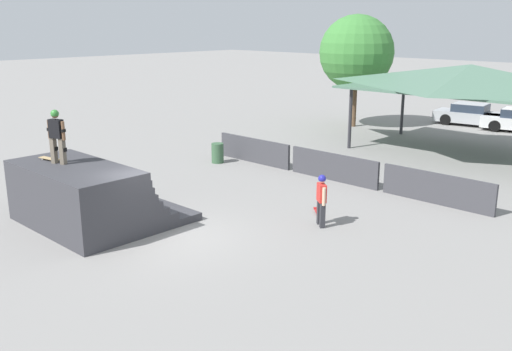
# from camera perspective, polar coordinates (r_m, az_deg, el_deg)

# --- Properties ---
(ground_plane) EXTENTS (160.00, 160.00, 0.00)m
(ground_plane) POSITION_cam_1_polar(r_m,az_deg,el_deg) (16.39, -9.11, -6.12)
(ground_plane) COLOR gray
(quarter_pipe_ramp) EXTENTS (4.42, 4.03, 1.85)m
(quarter_pipe_ramp) POSITION_cam_1_polar(r_m,az_deg,el_deg) (17.71, -16.60, -2.14)
(quarter_pipe_ramp) COLOR #38383D
(quarter_pipe_ramp) RESTS_ON ground
(skater_on_deck) EXTENTS (0.69, 0.37, 1.60)m
(skater_on_deck) POSITION_cam_1_polar(r_m,az_deg,el_deg) (17.56, -19.32, 4.04)
(skater_on_deck) COLOR #6B6051
(skater_on_deck) RESTS_ON quarter_pipe_ramp
(skateboard_on_deck) EXTENTS (0.88, 0.35, 0.09)m
(skateboard_on_deck) POSITION_cam_1_polar(r_m,az_deg,el_deg) (18.20, -19.85, 1.58)
(skateboard_on_deck) COLOR silver
(skateboard_on_deck) RESTS_ON quarter_pipe_ramp
(bystander_walking) EXTENTS (0.55, 0.45, 1.58)m
(bystander_walking) POSITION_cam_1_polar(r_m,az_deg,el_deg) (16.89, 6.57, -2.06)
(bystander_walking) COLOR #2D2D33
(bystander_walking) RESTS_ON ground
(skateboard_on_ground) EXTENTS (0.74, 0.70, 0.09)m
(skateboard_on_ground) POSITION_cam_1_polar(r_m,az_deg,el_deg) (18.24, 6.26, -3.60)
(skateboard_on_ground) COLOR silver
(skateboard_on_ground) RESTS_ON ground
(barrier_fence) EXTENTS (12.40, 0.12, 1.05)m
(barrier_fence) POSITION_cam_1_polar(r_m,az_deg,el_deg) (21.95, 7.76, 0.84)
(barrier_fence) COLOR #3D3D42
(barrier_fence) RESTS_ON ground
(pavilion_shelter) EXTENTS (10.80, 5.74, 4.08)m
(pavilion_shelter) POSITION_cam_1_polar(r_m,az_deg,el_deg) (27.29, 20.62, 9.07)
(pavilion_shelter) COLOR #2D2D33
(pavilion_shelter) RESTS_ON ground
(tree_beside_pavilion) EXTENTS (4.20, 4.20, 6.33)m
(tree_beside_pavilion) POSITION_cam_1_polar(r_m,az_deg,el_deg) (33.37, 10.01, 12.02)
(tree_beside_pavilion) COLOR brown
(tree_beside_pavilion) RESTS_ON ground
(trash_bin) EXTENTS (0.52, 0.52, 0.85)m
(trash_bin) POSITION_cam_1_polar(r_m,az_deg,el_deg) (24.61, -3.87, 2.26)
(trash_bin) COLOR #385B3D
(trash_bin) RESTS_ON ground
(parked_car_silver) EXTENTS (4.30, 2.25, 1.27)m
(parked_car_silver) POSITION_cam_1_polar(r_m,az_deg,el_deg) (35.97, 20.73, 5.69)
(parked_car_silver) COLOR #A8AAAF
(parked_car_silver) RESTS_ON ground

